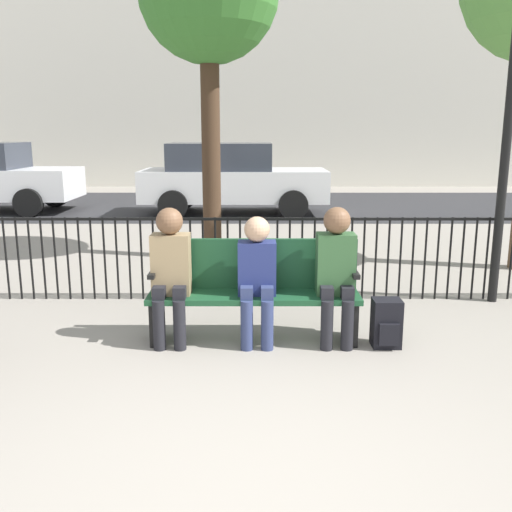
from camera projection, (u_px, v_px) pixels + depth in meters
name	position (u px, v px, depth m)	size (l,w,h in m)	color
ground_plane	(254.00, 494.00, 3.05)	(80.00, 80.00, 0.00)	gray
park_bench	(256.00, 286.00, 5.24)	(1.92, 0.45, 0.92)	#194728
seated_person_0	(173.00, 267.00, 5.08)	(0.34, 0.39, 1.24)	black
seated_person_1	(259.00, 272.00, 5.08)	(0.34, 0.39, 1.16)	navy
seated_person_2	(338.00, 267.00, 5.07)	(0.34, 0.39, 1.24)	black
backpack	(389.00, 324.00, 5.08)	(0.25, 0.25, 0.44)	black
fence_railing	(255.00, 251.00, 6.45)	(9.01, 0.03, 0.95)	black
street_surface	(257.00, 205.00, 14.76)	(24.00, 6.00, 0.01)	#2B2B2D
parked_car_1	(233.00, 177.00, 13.05)	(4.20, 1.94, 1.62)	silver
building_facade	(258.00, 1.00, 21.15)	(20.00, 6.00, 13.16)	beige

